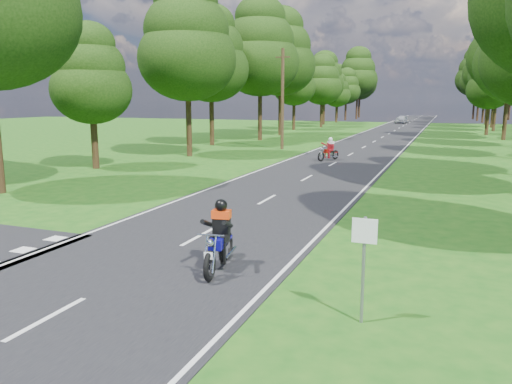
% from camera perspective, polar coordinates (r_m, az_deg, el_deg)
% --- Properties ---
extents(ground, '(160.00, 160.00, 0.00)m').
position_cam_1_polar(ground, '(13.33, -10.71, -7.31)').
color(ground, '#164E12').
rests_on(ground, ground).
extents(main_road, '(7.00, 140.00, 0.02)m').
position_cam_1_polar(main_road, '(61.23, 14.97, 6.47)').
color(main_road, black).
rests_on(main_road, ground).
extents(road_markings, '(7.40, 140.00, 0.01)m').
position_cam_1_polar(road_markings, '(59.38, 14.63, 6.38)').
color(road_markings, silver).
rests_on(road_markings, main_road).
extents(treeline, '(40.00, 115.35, 14.78)m').
position_cam_1_polar(treeline, '(71.10, 17.42, 13.53)').
color(treeline, black).
rests_on(treeline, ground).
extents(telegraph_pole, '(1.20, 0.26, 8.00)m').
position_cam_1_polar(telegraph_pole, '(40.78, 3.04, 10.62)').
color(telegraph_pole, '#382616').
rests_on(telegraph_pole, ground).
extents(road_sign, '(0.45, 0.07, 2.00)m').
position_cam_1_polar(road_sign, '(9.21, 12.23, -6.79)').
color(road_sign, slate).
rests_on(road_sign, ground).
extents(rider_near_blue, '(1.02, 2.10, 1.68)m').
position_cam_1_polar(rider_near_blue, '(11.97, -4.25, -4.93)').
color(rider_near_blue, '#0F0C8B').
rests_on(rider_near_blue, main_road).
extents(rider_far_red, '(1.33, 1.92, 1.53)m').
position_cam_1_polar(rider_far_red, '(33.51, 8.28, 4.90)').
color(rider_far_red, maroon).
rests_on(rider_far_red, main_road).
extents(distant_car, '(2.18, 4.23, 1.38)m').
position_cam_1_polar(distant_car, '(87.47, 16.34, 8.00)').
color(distant_car, '#B9BCC1').
rests_on(distant_car, main_road).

